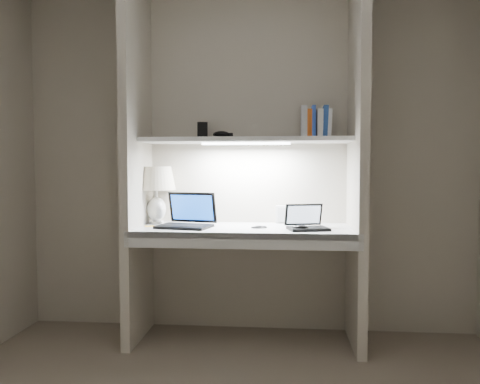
# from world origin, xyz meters

# --- Properties ---
(back_wall) EXTENTS (3.20, 0.01, 2.50)m
(back_wall) POSITION_xyz_m (0.00, 1.50, 1.25)
(back_wall) COLOR #BEB5A2
(back_wall) RESTS_ON floor
(alcove_panel_left) EXTENTS (0.06, 0.55, 2.50)m
(alcove_panel_left) POSITION_xyz_m (-0.73, 1.23, 1.25)
(alcove_panel_left) COLOR #BEB5A2
(alcove_panel_left) RESTS_ON floor
(alcove_panel_right) EXTENTS (0.06, 0.55, 2.50)m
(alcove_panel_right) POSITION_xyz_m (0.73, 1.23, 1.25)
(alcove_panel_right) COLOR #BEB5A2
(alcove_panel_right) RESTS_ON floor
(desk) EXTENTS (1.40, 0.55, 0.04)m
(desk) POSITION_xyz_m (0.00, 1.23, 0.75)
(desk) COLOR white
(desk) RESTS_ON alcove_panel_left
(desk_apron) EXTENTS (1.46, 0.03, 0.10)m
(desk_apron) POSITION_xyz_m (0.00, 0.96, 0.72)
(desk_apron) COLOR silver
(desk_apron) RESTS_ON desk
(shelf) EXTENTS (1.40, 0.36, 0.03)m
(shelf) POSITION_xyz_m (0.00, 1.32, 1.35)
(shelf) COLOR silver
(shelf) RESTS_ON back_wall
(strip_light) EXTENTS (0.60, 0.04, 0.02)m
(strip_light) POSITION_xyz_m (0.00, 1.32, 1.33)
(strip_light) COLOR white
(strip_light) RESTS_ON shelf
(table_lamp) EXTENTS (0.27, 0.27, 0.40)m
(table_lamp) POSITION_xyz_m (-0.64, 1.38, 1.04)
(table_lamp) COLOR white
(table_lamp) RESTS_ON desk
(laptop_main) EXTENTS (0.39, 0.35, 0.23)m
(laptop_main) POSITION_xyz_m (-0.38, 1.21, 0.82)
(laptop_main) COLOR black
(laptop_main) RESTS_ON desk
(laptop_netbook) EXTENTS (0.29, 0.27, 0.16)m
(laptop_netbook) POSITION_xyz_m (0.40, 1.15, 0.81)
(laptop_netbook) COLOR black
(laptop_netbook) RESTS_ON desk
(speaker) EXTENTS (0.11, 0.09, 0.13)m
(speaker) POSITION_xyz_m (0.25, 1.45, 0.83)
(speaker) COLOR silver
(speaker) RESTS_ON desk
(mouse) EXTENTS (0.11, 0.07, 0.04)m
(mouse) POSITION_xyz_m (0.36, 1.08, 0.79)
(mouse) COLOR black
(mouse) RESTS_ON desk
(cable_coil) EXTENTS (0.11, 0.11, 0.01)m
(cable_coil) POSITION_xyz_m (0.11, 1.20, 0.78)
(cable_coil) COLOR black
(cable_coil) RESTS_ON desk
(sticky_note) EXTENTS (0.08, 0.08, 0.00)m
(sticky_note) POSITION_xyz_m (-0.64, 1.21, 0.77)
(sticky_note) COLOR yellow
(sticky_note) RESTS_ON desk
(book_row) EXTENTS (0.20, 0.14, 0.21)m
(book_row) POSITION_xyz_m (0.47, 1.37, 1.47)
(book_row) COLOR white
(book_row) RESTS_ON shelf
(shelf_box) EXTENTS (0.08, 0.06, 0.12)m
(shelf_box) POSITION_xyz_m (-0.32, 1.43, 1.42)
(shelf_box) COLOR black
(shelf_box) RESTS_ON shelf
(shelf_gadget) EXTENTS (0.12, 0.09, 0.05)m
(shelf_gadget) POSITION_xyz_m (-0.17, 1.35, 1.39)
(shelf_gadget) COLOR black
(shelf_gadget) RESTS_ON shelf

